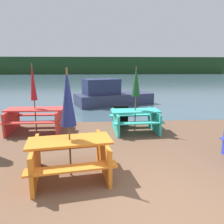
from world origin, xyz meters
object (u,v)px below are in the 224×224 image
at_px(umbrella_crimson, 33,83).
at_px(signboard, 121,116).
at_px(picnic_table_orange, 70,154).
at_px(boat, 110,95).
at_px(umbrella_darkgreen, 136,82).
at_px(umbrella_navy, 68,98).
at_px(picnic_table_teal, 135,118).
at_px(picnic_table_red, 36,117).

relative_size(umbrella_crimson, signboard, 3.03).
bearing_deg(picnic_table_orange, signboard, 68.85).
height_order(picnic_table_orange, boat, boat).
distance_m(umbrella_darkgreen, umbrella_crimson, 3.35).
xyz_separation_m(umbrella_navy, umbrella_crimson, (-1.52, 3.14, 0.05)).
bearing_deg(picnic_table_teal, signboard, 120.35).
relative_size(picnic_table_red, signboard, 2.50).
height_order(picnic_table_teal, picnic_table_red, picnic_table_red).
height_order(umbrella_darkgreen, signboard, umbrella_darkgreen).
bearing_deg(signboard, umbrella_darkgreen, -59.65).
xyz_separation_m(umbrella_navy, boat, (1.29, 8.07, -1.07)).
distance_m(picnic_table_red, signboard, 2.97).
distance_m(picnic_table_orange, picnic_table_red, 3.49).
bearing_deg(picnic_table_red, umbrella_crimson, 180.00).
distance_m(umbrella_darkgreen, signboard, 1.53).
xyz_separation_m(picnic_table_teal, picnic_table_red, (-3.34, 0.21, 0.04)).
bearing_deg(picnic_table_orange, boat, 80.92).
distance_m(picnic_table_orange, signboard, 3.90).
relative_size(boat, signboard, 6.13).
bearing_deg(picnic_table_red, umbrella_navy, -64.14).
height_order(picnic_table_orange, signboard, picnic_table_orange).
height_order(picnic_table_teal, boat, boat).
bearing_deg(umbrella_crimson, signboard, 9.67).
xyz_separation_m(picnic_table_red, boat, (2.81, 4.93, 0.04)).
bearing_deg(umbrella_darkgreen, picnic_table_teal, 0.00).
distance_m(picnic_table_red, umbrella_crimson, 1.16).
bearing_deg(umbrella_navy, umbrella_crimson, 115.86).
relative_size(picnic_table_teal, umbrella_darkgreen, 0.77).
relative_size(picnic_table_orange, picnic_table_red, 0.97).
bearing_deg(signboard, picnic_table_red, -170.33).
bearing_deg(boat, signboard, -107.95).
bearing_deg(umbrella_darkgreen, umbrella_navy, -121.89).
xyz_separation_m(picnic_table_teal, signboard, (-0.41, 0.71, -0.06)).
xyz_separation_m(picnic_table_orange, picnic_table_red, (-1.52, 3.14, 0.02)).
xyz_separation_m(picnic_table_orange, umbrella_darkgreen, (1.82, 2.93, 1.21)).
xyz_separation_m(picnic_table_red, signboard, (2.93, 0.50, -0.10)).
bearing_deg(picnic_table_orange, picnic_table_teal, 58.11).
height_order(picnic_table_red, umbrella_crimson, umbrella_crimson).
height_order(umbrella_navy, umbrella_darkgreen, umbrella_darkgreen).
bearing_deg(umbrella_navy, picnic_table_red, 115.86).
distance_m(umbrella_navy, boat, 8.24).
distance_m(picnic_table_teal, signboard, 0.82).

